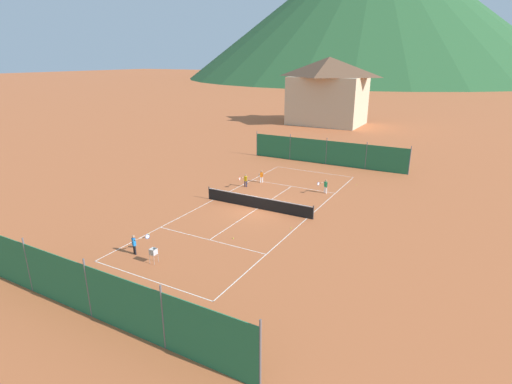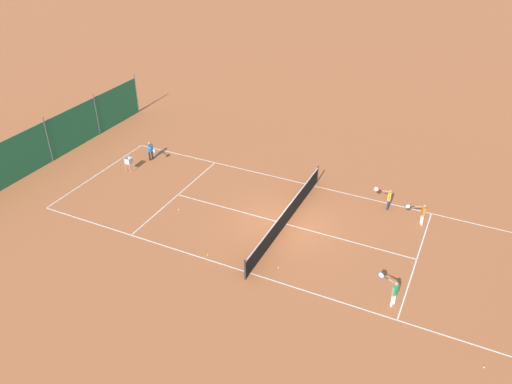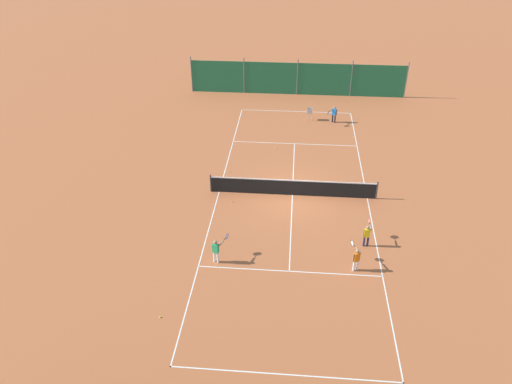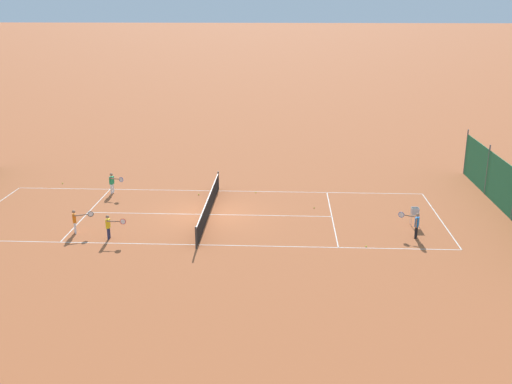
{
  "view_description": "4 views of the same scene",
  "coord_description": "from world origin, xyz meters",
  "views": [
    {
      "loc": [
        13.82,
        -25.23,
        11.05
      ],
      "look_at": [
        -0.47,
        0.59,
        1.09
      ],
      "focal_mm": 28.0,
      "sensor_mm": 36.0,
      "label": 1
    },
    {
      "loc": [
        18.99,
        7.44,
        14.43
      ],
      "look_at": [
        -0.91,
        -2.1,
        0.82
      ],
      "focal_mm": 35.0,
      "sensor_mm": 36.0,
      "label": 2
    },
    {
      "loc": [
        0.06,
        23.44,
        14.73
      ],
      "look_at": [
        1.93,
        1.2,
        0.84
      ],
      "focal_mm": 35.0,
      "sensor_mm": 36.0,
      "label": 3
    },
    {
      "loc": [
        -29.25,
        -3.91,
        10.59
      ],
      "look_at": [
        1.16,
        -2.41,
        0.9
      ],
      "focal_mm": 42.0,
      "sensor_mm": 36.0,
      "label": 4
    }
  ],
  "objects": [
    {
      "name": "ground_plane",
      "position": [
        0.0,
        0.0,
        0.0
      ],
      "size": [
        600.0,
        600.0,
        0.0
      ],
      "primitive_type": "plane",
      "color": "#B25B33"
    },
    {
      "name": "court_line_markings",
      "position": [
        0.0,
        0.0,
        0.0
      ],
      "size": [
        8.25,
        23.85,
        0.01
      ],
      "color": "white",
      "rests_on": "ground"
    },
    {
      "name": "tennis_net",
      "position": [
        0.0,
        0.0,
        0.5
      ],
      "size": [
        9.18,
        0.08,
        1.06
      ],
      "color": "#2D2D2D",
      "rests_on": "ground"
    },
    {
      "name": "windscreen_fence_far",
      "position": [
        -0.0,
        15.5,
        1.31
      ],
      "size": [
        17.28,
        0.08,
        2.9
      ],
      "color": "#236B42",
      "rests_on": "ground"
    },
    {
      "name": "windscreen_fence_near",
      "position": [
        -0.0,
        -15.5,
        1.31
      ],
      "size": [
        17.28,
        0.08,
        2.9
      ],
      "color": "#236B42",
      "rests_on": "ground"
    },
    {
      "name": "player_near_baseline",
      "position": [
        -3.57,
        4.21,
        0.68
      ],
      "size": [
        0.4,
        0.99,
        1.17
      ],
      "color": "#23284C",
      "rests_on": "ground"
    },
    {
      "name": "player_near_service",
      "position": [
        -2.71,
        -10.09,
        0.71
      ],
      "size": [
        0.73,
        0.92,
        1.22
      ],
      "color": "black",
      "rests_on": "ground"
    },
    {
      "name": "player_far_service",
      "position": [
        -2.91,
        6.03,
        0.68
      ],
      "size": [
        0.4,
        1.02,
        1.16
      ],
      "color": "white",
      "rests_on": "ground"
    },
    {
      "name": "player_far_baseline",
      "position": [
        3.31,
        5.99,
        0.71
      ],
      "size": [
        0.68,
        0.94,
        1.22
      ],
      "color": "white",
      "rests_on": "ground"
    },
    {
      "name": "tennis_ball_near_corner",
      "position": [
        5.05,
        9.62,
        0.03
      ],
      "size": [
        0.07,
        0.07,
        0.07
      ],
      "primitive_type": "sphere",
      "color": "#CCE033",
      "rests_on": "ground"
    },
    {
      "name": "tennis_ball_service_box",
      "position": [
        3.25,
        1.0,
        0.03
      ],
      "size": [
        0.07,
        0.07,
        0.07
      ],
      "primitive_type": "sphere",
      "color": "#CCE033",
      "rests_on": "ground"
    },
    {
      "name": "tennis_ball_by_net_left",
      "position": [
        1.24,
        -5.53,
        0.03
      ],
      "size": [
        0.07,
        0.07,
        0.07
      ],
      "primitive_type": "sphere",
      "color": "#CCE033",
      "rests_on": "ground"
    },
    {
      "name": "tennis_ball_mid_court",
      "position": [
        -3.98,
        -7.66,
        0.03
      ],
      "size": [
        0.07,
        0.07,
        0.07
      ],
      "primitive_type": "sphere",
      "color": "#CCE033",
      "rests_on": "ground"
    },
    {
      "name": "tennis_ball_alley_right",
      "position": [
        3.83,
        -2.27,
        0.03
      ],
      "size": [
        0.07,
        0.07,
        0.07
      ],
      "primitive_type": "sphere",
      "color": "#CCE033",
      "rests_on": "ground"
    },
    {
      "name": "ball_hopper",
      "position": [
        -0.98,
        -10.4,
        0.66
      ],
      "size": [
        0.36,
        0.36,
        0.89
      ],
      "color": "#B7B7BC",
      "rests_on": "ground"
    },
    {
      "name": "alpine_chalet",
      "position": [
        -9.37,
        42.06,
        5.82
      ],
      "size": [
        13.0,
        10.0,
        11.2
      ],
      "color": "#C6B28E",
      "rests_on": "ground"
    },
    {
      "name": "mountain_west_ridge",
      "position": [
        -46.08,
        215.72,
        37.85
      ],
      "size": [
        203.05,
        203.05,
        75.69
      ],
      "primitive_type": "cone",
      "color": "#28562D",
      "rests_on": "ground"
    }
  ]
}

